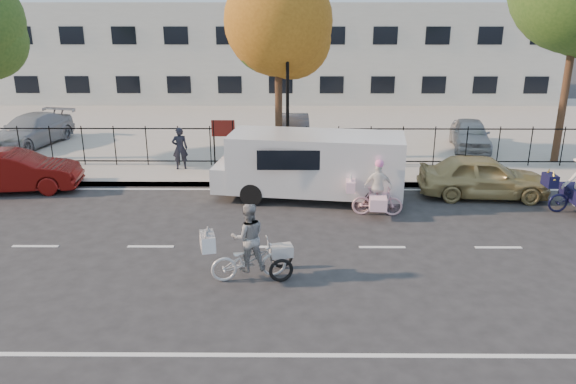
{
  "coord_description": "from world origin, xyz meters",
  "views": [
    {
      "loc": [
        0.65,
        -13.28,
        6.01
      ],
      "look_at": [
        0.55,
        1.2,
        1.1
      ],
      "focal_mm": 35.0,
      "sensor_mm": 36.0,
      "label": 1
    }
  ],
  "objects_px": {
    "white_van": "(312,164)",
    "red_sedan": "(15,171)",
    "pedestrian": "(180,148)",
    "lamppost": "(288,88)",
    "lot_car_d": "(470,134)",
    "lot_car_a": "(31,131)",
    "lot_car_c": "(294,130)",
    "gold_sedan": "(483,176)",
    "zebra_trike": "(249,250)",
    "unicorn_bike": "(377,195)"
  },
  "relations": [
    {
      "from": "gold_sedan",
      "to": "lot_car_c",
      "type": "bearing_deg",
      "value": 46.72
    },
    {
      "from": "red_sedan",
      "to": "lot_car_c",
      "type": "height_order",
      "value": "lot_car_c"
    },
    {
      "from": "pedestrian",
      "to": "lot_car_a",
      "type": "distance_m",
      "value": 7.89
    },
    {
      "from": "white_van",
      "to": "lot_car_d",
      "type": "distance_m",
      "value": 9.14
    },
    {
      "from": "white_van",
      "to": "lot_car_c",
      "type": "bearing_deg",
      "value": 102.79
    },
    {
      "from": "gold_sedan",
      "to": "pedestrian",
      "type": "xyz_separation_m",
      "value": [
        -10.27,
        2.66,
        0.24
      ]
    },
    {
      "from": "lot_car_a",
      "to": "lamppost",
      "type": "bearing_deg",
      "value": -4.24
    },
    {
      "from": "red_sedan",
      "to": "pedestrian",
      "type": "relative_size",
      "value": 2.65
    },
    {
      "from": "lamppost",
      "to": "red_sedan",
      "type": "xyz_separation_m",
      "value": [
        -9.04,
        -2.3,
        -2.43
      ]
    },
    {
      "from": "pedestrian",
      "to": "lot_car_d",
      "type": "xyz_separation_m",
      "value": [
        11.6,
        3.16,
        -0.17
      ]
    },
    {
      "from": "gold_sedan",
      "to": "zebra_trike",
      "type": "bearing_deg",
      "value": 133.07
    },
    {
      "from": "gold_sedan",
      "to": "unicorn_bike",
      "type": "bearing_deg",
      "value": 119.25
    },
    {
      "from": "lamppost",
      "to": "red_sedan",
      "type": "height_order",
      "value": "lamppost"
    },
    {
      "from": "zebra_trike",
      "to": "lot_car_c",
      "type": "bearing_deg",
      "value": -18.98
    },
    {
      "from": "lot_car_a",
      "to": "white_van",
      "type": "bearing_deg",
      "value": -15.51
    },
    {
      "from": "white_van",
      "to": "red_sedan",
      "type": "distance_m",
      "value": 9.89
    },
    {
      "from": "unicorn_bike",
      "to": "gold_sedan",
      "type": "xyz_separation_m",
      "value": [
        3.67,
        1.72,
        0.06
      ]
    },
    {
      "from": "lot_car_a",
      "to": "lot_car_c",
      "type": "distance_m",
      "value": 11.27
    },
    {
      "from": "red_sedan",
      "to": "lot_car_c",
      "type": "xyz_separation_m",
      "value": [
        9.29,
        6.16,
        0.08
      ]
    },
    {
      "from": "gold_sedan",
      "to": "lamppost",
      "type": "bearing_deg",
      "value": 70.53
    },
    {
      "from": "lot_car_a",
      "to": "lot_car_d",
      "type": "bearing_deg",
      "value": 11.81
    },
    {
      "from": "zebra_trike",
      "to": "white_van",
      "type": "distance_m",
      "value": 5.77
    },
    {
      "from": "white_van",
      "to": "lot_car_a",
      "type": "bearing_deg",
      "value": 159.66
    },
    {
      "from": "lamppost",
      "to": "lot_car_a",
      "type": "bearing_deg",
      "value": 162.87
    },
    {
      "from": "lot_car_d",
      "to": "red_sedan",
      "type": "bearing_deg",
      "value": -152.92
    },
    {
      "from": "zebra_trike",
      "to": "pedestrian",
      "type": "xyz_separation_m",
      "value": [
        -3.14,
        8.41,
        0.23
      ]
    },
    {
      "from": "white_van",
      "to": "pedestrian",
      "type": "height_order",
      "value": "white_van"
    },
    {
      "from": "zebra_trike",
      "to": "lot_car_d",
      "type": "bearing_deg",
      "value": -50.29
    },
    {
      "from": "lamppost",
      "to": "lot_car_c",
      "type": "distance_m",
      "value": 4.52
    },
    {
      "from": "lot_car_a",
      "to": "zebra_trike",
      "type": "bearing_deg",
      "value": -36.53
    },
    {
      "from": "lamppost",
      "to": "zebra_trike",
      "type": "distance_m",
      "value": 8.89
    },
    {
      "from": "white_van",
      "to": "red_sedan",
      "type": "xyz_separation_m",
      "value": [
        -9.85,
        0.7,
        -0.48
      ]
    },
    {
      "from": "gold_sedan",
      "to": "pedestrian",
      "type": "distance_m",
      "value": 10.61
    },
    {
      "from": "white_van",
      "to": "pedestrian",
      "type": "distance_m",
      "value": 5.57
    },
    {
      "from": "lamppost",
      "to": "lot_car_d",
      "type": "height_order",
      "value": "lamppost"
    },
    {
      "from": "red_sedan",
      "to": "pedestrian",
      "type": "height_order",
      "value": "pedestrian"
    },
    {
      "from": "lot_car_d",
      "to": "pedestrian",
      "type": "bearing_deg",
      "value": -155.43
    },
    {
      "from": "white_van",
      "to": "pedestrian",
      "type": "xyz_separation_m",
      "value": [
        -4.76,
        2.89,
        -0.24
      ]
    },
    {
      "from": "unicorn_bike",
      "to": "lot_car_d",
      "type": "height_order",
      "value": "unicorn_bike"
    },
    {
      "from": "lamppost",
      "to": "zebra_trike",
      "type": "height_order",
      "value": "lamppost"
    },
    {
      "from": "lamppost",
      "to": "unicorn_bike",
      "type": "relative_size",
      "value": 2.52
    },
    {
      "from": "white_van",
      "to": "lot_car_a",
      "type": "height_order",
      "value": "white_van"
    },
    {
      "from": "pedestrian",
      "to": "lot_car_d",
      "type": "height_order",
      "value": "pedestrian"
    },
    {
      "from": "gold_sedan",
      "to": "lot_car_a",
      "type": "relative_size",
      "value": 0.9
    },
    {
      "from": "gold_sedan",
      "to": "lot_car_a",
      "type": "distance_m",
      "value": 18.41
    },
    {
      "from": "gold_sedan",
      "to": "lot_car_d",
      "type": "relative_size",
      "value": 1.14
    },
    {
      "from": "pedestrian",
      "to": "red_sedan",
      "type": "bearing_deg",
      "value": 10.93
    },
    {
      "from": "pedestrian",
      "to": "lot_car_c",
      "type": "height_order",
      "value": "pedestrian"
    },
    {
      "from": "zebra_trike",
      "to": "lot_car_a",
      "type": "relative_size",
      "value": 0.47
    },
    {
      "from": "zebra_trike",
      "to": "white_van",
      "type": "height_order",
      "value": "white_van"
    }
  ]
}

